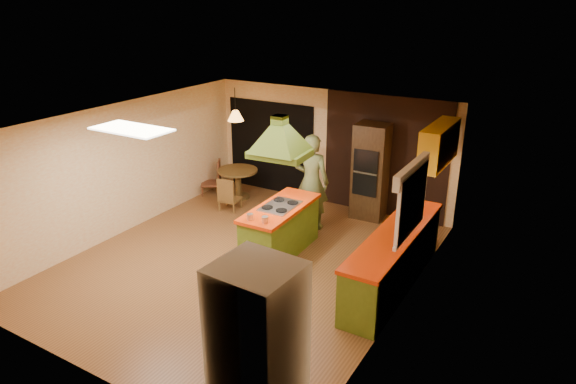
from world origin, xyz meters
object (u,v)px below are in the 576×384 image
Objects in this scene: kitchen_island at (280,229)px; wall_oven at (371,171)px; canister_large at (413,205)px; dining_table at (238,178)px; man at (311,182)px; refrigerator at (258,351)px.

wall_oven reaches higher than kitchen_island.
dining_table is at bearing 168.36° from canister_large.
man is 0.98× the size of refrigerator.
canister_large is (2.06, 0.90, 0.58)m from kitchen_island.
refrigerator reaches higher than kitchen_island.
wall_oven is (0.74, 2.31, 0.53)m from kitchen_island.
kitchen_island is 0.95× the size of man.
refrigerator is 4.41m from canister_large.
man is (-0.05, 1.25, 0.50)m from kitchen_island.
canister_large is at bearing 90.89° from refrigerator.
canister_large is (2.11, -0.34, 0.08)m from man.
wall_oven is at bearing -136.83° from man.
wall_oven reaches higher than canister_large.
dining_table is (-4.08, 5.28, -0.50)m from refrigerator.
canister_large is at bearing 160.45° from man.
kitchen_island is 0.92× the size of wall_oven.
canister_large reaches higher than kitchen_island.
dining_table is (-2.21, 1.78, 0.02)m from kitchen_island.
wall_oven is at bearing 70.84° from kitchen_island.
canister_large is at bearing 22.24° from kitchen_island.
canister_large reaches higher than dining_table.
man is 2.27m from dining_table.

